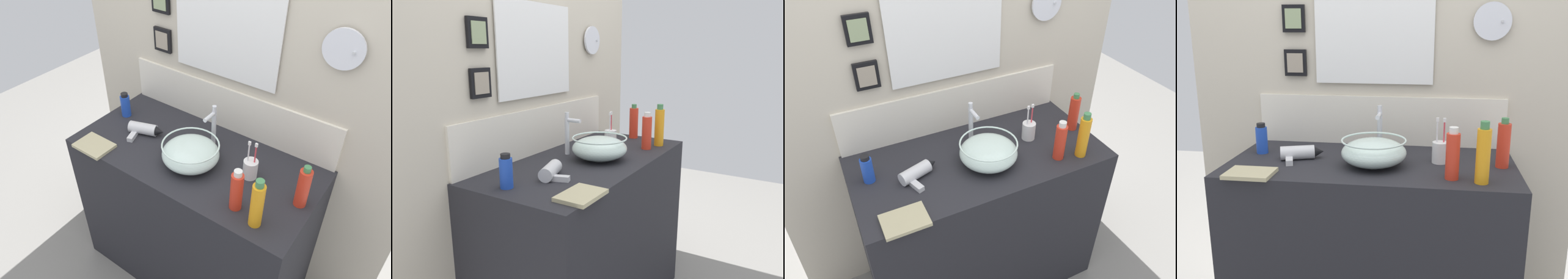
% 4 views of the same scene
% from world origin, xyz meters
% --- Properties ---
extents(ground_plane, '(6.00, 6.00, 0.00)m').
position_xyz_m(ground_plane, '(0.00, 0.00, 0.00)').
color(ground_plane, gray).
extents(vanity_counter, '(1.25, 0.60, 0.93)m').
position_xyz_m(vanity_counter, '(0.00, 0.00, 0.47)').
color(vanity_counter, '#232328').
rests_on(vanity_counter, ground).
extents(back_panel, '(1.93, 0.10, 2.43)m').
position_xyz_m(back_panel, '(-0.00, 0.33, 1.22)').
color(back_panel, beige).
rests_on(back_panel, ground).
extents(glass_bowl_sink, '(0.28, 0.28, 0.12)m').
position_xyz_m(glass_bowl_sink, '(0.02, -0.06, 0.99)').
color(glass_bowl_sink, silver).
rests_on(glass_bowl_sink, vanity_counter).
extents(faucet, '(0.02, 0.09, 0.23)m').
position_xyz_m(faucet, '(0.02, 0.13, 1.06)').
color(faucet, silver).
rests_on(faucet, vanity_counter).
extents(hair_drier, '(0.20, 0.17, 0.06)m').
position_xyz_m(hair_drier, '(-0.32, -0.01, 0.96)').
color(hair_drier, silver).
rests_on(hair_drier, vanity_counter).
extents(toothbrush_cup, '(0.07, 0.07, 0.20)m').
position_xyz_m(toothbrush_cup, '(0.30, 0.03, 0.98)').
color(toothbrush_cup, white).
rests_on(toothbrush_cup, vanity_counter).
extents(spray_bottle, '(0.05, 0.05, 0.21)m').
position_xyz_m(spray_bottle, '(0.56, 0.00, 1.03)').
color(spray_bottle, red).
rests_on(spray_bottle, vanity_counter).
extents(soap_dispenser, '(0.05, 0.05, 0.24)m').
position_xyz_m(soap_dispenser, '(0.45, -0.21, 1.04)').
color(soap_dispenser, orange).
rests_on(soap_dispenser, vanity_counter).
extents(shampoo_bottle, '(0.05, 0.05, 0.14)m').
position_xyz_m(shampoo_bottle, '(-0.52, 0.06, 1.00)').
color(shampoo_bottle, blue).
rests_on(shampoo_bottle, vanity_counter).
extents(lotion_bottle, '(0.05, 0.05, 0.21)m').
position_xyz_m(lotion_bottle, '(0.34, -0.18, 1.03)').
color(lotion_bottle, red).
rests_on(lotion_bottle, vanity_counter).
extents(hand_towel, '(0.19, 0.14, 0.02)m').
position_xyz_m(hand_towel, '(-0.45, -0.25, 0.94)').
color(hand_towel, tan).
rests_on(hand_towel, vanity_counter).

